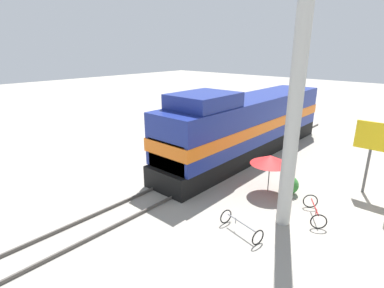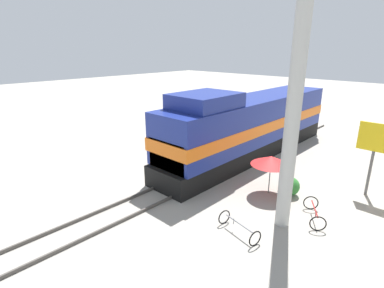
{
  "view_description": "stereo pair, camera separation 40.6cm",
  "coord_description": "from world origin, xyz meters",
  "px_view_note": "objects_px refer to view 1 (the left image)",
  "views": [
    {
      "loc": [
        10.43,
        -13.55,
        7.25
      ],
      "look_at": [
        1.2,
        -3.2,
        2.76
      ],
      "focal_mm": 28.0,
      "sensor_mm": 36.0,
      "label": 1
    },
    {
      "loc": [
        10.73,
        -13.27,
        7.25
      ],
      "look_at": [
        1.2,
        -3.2,
        2.76
      ],
      "focal_mm": 28.0,
      "sensor_mm": 36.0,
      "label": 2
    }
  ],
  "objects_px": {
    "vendor_umbrella": "(270,160)",
    "person_bystander": "(286,186)",
    "bicycle": "(314,211)",
    "bicycle_spare": "(241,226)",
    "utility_pole": "(295,102)",
    "billboard_sign": "(372,142)",
    "locomotive": "(246,126)"
  },
  "relations": [
    {
      "from": "vendor_umbrella",
      "to": "billboard_sign",
      "type": "height_order",
      "value": "billboard_sign"
    },
    {
      "from": "billboard_sign",
      "to": "bicycle_spare",
      "type": "xyz_separation_m",
      "value": [
        -2.77,
        -7.39,
        -2.45
      ]
    },
    {
      "from": "locomotive",
      "to": "bicycle_spare",
      "type": "height_order",
      "value": "locomotive"
    },
    {
      "from": "utility_pole",
      "to": "bicycle",
      "type": "xyz_separation_m",
      "value": [
        0.86,
        1.27,
        -4.91
      ]
    },
    {
      "from": "locomotive",
      "to": "utility_pole",
      "type": "bearing_deg",
      "value": -46.46
    },
    {
      "from": "locomotive",
      "to": "billboard_sign",
      "type": "xyz_separation_m",
      "value": [
        7.68,
        -0.64,
        0.61
      ]
    },
    {
      "from": "utility_pole",
      "to": "bicycle_spare",
      "type": "bearing_deg",
      "value": -115.83
    },
    {
      "from": "locomotive",
      "to": "bicycle",
      "type": "distance_m",
      "value": 8.46
    },
    {
      "from": "locomotive",
      "to": "person_bystander",
      "type": "xyz_separation_m",
      "value": [
        5.18,
        -4.65,
        -1.2
      ]
    },
    {
      "from": "utility_pole",
      "to": "vendor_umbrella",
      "type": "relative_size",
      "value": 5.14
    },
    {
      "from": "bicycle",
      "to": "vendor_umbrella",
      "type": "bearing_deg",
      "value": 129.34
    },
    {
      "from": "vendor_umbrella",
      "to": "utility_pole",
      "type": "bearing_deg",
      "value": -49.36
    },
    {
      "from": "utility_pole",
      "to": "bicycle_spare",
      "type": "height_order",
      "value": "utility_pole"
    },
    {
      "from": "vendor_umbrella",
      "to": "bicycle",
      "type": "bearing_deg",
      "value": -19.07
    },
    {
      "from": "billboard_sign",
      "to": "person_bystander",
      "type": "bearing_deg",
      "value": -121.9
    },
    {
      "from": "utility_pole",
      "to": "person_bystander",
      "type": "xyz_separation_m",
      "value": [
        -0.64,
        1.48,
        -4.3
      ]
    },
    {
      "from": "billboard_sign",
      "to": "bicycle_spare",
      "type": "height_order",
      "value": "billboard_sign"
    },
    {
      "from": "vendor_umbrella",
      "to": "person_bystander",
      "type": "height_order",
      "value": "vendor_umbrella"
    },
    {
      "from": "vendor_umbrella",
      "to": "person_bystander",
      "type": "xyz_separation_m",
      "value": [
        1.27,
        -0.75,
        -0.82
      ]
    },
    {
      "from": "person_bystander",
      "to": "bicycle",
      "type": "distance_m",
      "value": 1.64
    },
    {
      "from": "bicycle_spare",
      "to": "bicycle",
      "type": "bearing_deg",
      "value": 163.38
    },
    {
      "from": "utility_pole",
      "to": "bicycle_spare",
      "type": "relative_size",
      "value": 5.31
    },
    {
      "from": "locomotive",
      "to": "vendor_umbrella",
      "type": "distance_m",
      "value": 5.53
    },
    {
      "from": "billboard_sign",
      "to": "person_bystander",
      "type": "distance_m",
      "value": 5.06
    },
    {
      "from": "utility_pole",
      "to": "billboard_sign",
      "type": "xyz_separation_m",
      "value": [
        1.85,
        5.49,
        -2.49
      ]
    },
    {
      "from": "locomotive",
      "to": "billboard_sign",
      "type": "bearing_deg",
      "value": -4.75
    },
    {
      "from": "locomotive",
      "to": "vendor_umbrella",
      "type": "relative_size",
      "value": 8.15
    },
    {
      "from": "vendor_umbrella",
      "to": "person_bystander",
      "type": "relative_size",
      "value": 1.15
    },
    {
      "from": "vendor_umbrella",
      "to": "billboard_sign",
      "type": "distance_m",
      "value": 5.08
    },
    {
      "from": "utility_pole",
      "to": "vendor_umbrella",
      "type": "height_order",
      "value": "utility_pole"
    },
    {
      "from": "vendor_umbrella",
      "to": "bicycle_spare",
      "type": "bearing_deg",
      "value": -76.5
    },
    {
      "from": "bicycle",
      "to": "bicycle_spare",
      "type": "height_order",
      "value": "bicycle"
    }
  ]
}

